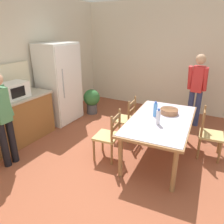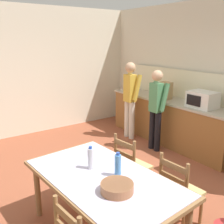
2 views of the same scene
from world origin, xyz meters
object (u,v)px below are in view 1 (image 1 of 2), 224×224
(chair_side_near_right, at_px, (209,134))
(potted_plant, at_px, (92,100))
(chair_side_far_right, at_px, (126,119))
(person_at_counter, at_px, (2,116))
(person_by_table, at_px, (197,87))
(refrigerator, at_px, (59,83))
(bottle_off_centre, at_px, (155,110))
(serving_bowl, at_px, (169,111))
(dining_table, at_px, (160,123))
(bottle_near_centre, at_px, (158,117))
(chair_side_far_left, at_px, (109,136))
(microwave, at_px, (14,90))

(chair_side_near_right, xyz_separation_m, potted_plant, (0.75, 3.03, -0.06))
(chair_side_far_right, distance_m, person_at_counter, 2.29)
(person_by_table, bearing_deg, chair_side_near_right, 23.06)
(refrigerator, bearing_deg, potted_plant, -30.48)
(bottle_off_centre, xyz_separation_m, person_at_counter, (-1.52, 2.05, 0.03))
(serving_bowl, xyz_separation_m, person_at_counter, (-1.76, 2.24, 0.10))
(refrigerator, height_order, dining_table, refrigerator)
(bottle_near_centre, distance_m, chair_side_near_right, 1.11)
(bottle_near_centre, bearing_deg, person_by_table, -7.91)
(bottle_off_centre, distance_m, person_at_counter, 2.55)
(refrigerator, distance_m, bottle_near_centre, 2.80)
(bottle_near_centre, bearing_deg, chair_side_near_right, -47.39)
(refrigerator, height_order, chair_side_far_left, refrigerator)
(serving_bowl, bearing_deg, chair_side_near_right, -78.71)
(person_at_counter, relative_size, potted_plant, 2.40)
(dining_table, relative_size, person_by_table, 1.13)
(person_at_counter, bearing_deg, microwave, -51.75)
(refrigerator, distance_m, potted_plant, 1.01)
(chair_side_near_right, bearing_deg, bottle_off_centre, 107.59)
(refrigerator, xyz_separation_m, bottle_near_centre, (-0.72, -2.70, -0.07))
(dining_table, xyz_separation_m, chair_side_far_left, (-0.47, 0.77, -0.23))
(refrigerator, xyz_separation_m, chair_side_far_right, (-0.14, -1.86, -0.50))
(chair_side_far_right, bearing_deg, potted_plant, -124.78)
(person_at_counter, bearing_deg, potted_plant, -88.46)
(refrigerator, distance_m, microwave, 1.28)
(chair_side_near_right, relative_size, person_at_counter, 0.57)
(dining_table, height_order, serving_bowl, serving_bowl)
(microwave, distance_m, potted_plant, 2.16)
(serving_bowl, bearing_deg, potted_plant, 68.82)
(microwave, xyz_separation_m, dining_table, (0.78, -2.70, -0.41))
(refrigerator, distance_m, chair_side_far_right, 1.93)
(refrigerator, xyz_separation_m, bottle_off_centre, (-0.41, -2.55, -0.07))
(potted_plant, bearing_deg, person_at_counter, -178.46)
(serving_bowl, xyz_separation_m, chair_side_near_right, (0.14, -0.72, -0.36))
(refrigerator, relative_size, bottle_near_centre, 7.01)
(bottle_near_centre, distance_m, bottle_off_centre, 0.34)
(dining_table, bearing_deg, serving_bowl, -9.30)
(refrigerator, xyz_separation_m, person_at_counter, (-1.93, -0.50, -0.04))
(refrigerator, relative_size, potted_plant, 2.84)
(dining_table, relative_size, bottle_off_centre, 6.99)
(dining_table, height_order, chair_side_near_right, chair_side_near_right)
(microwave, relative_size, chair_side_far_left, 0.55)
(person_at_counter, bearing_deg, person_by_table, -127.84)
(chair_side_far_right, relative_size, chair_side_near_right, 1.00)
(potted_plant, bearing_deg, refrigerator, 149.52)
(potted_plant, bearing_deg, dining_table, -118.35)
(chair_side_far_right, relative_size, person_at_counter, 0.57)
(bottle_off_centre, bearing_deg, person_by_table, -14.29)
(chair_side_near_right, distance_m, potted_plant, 3.12)
(refrigerator, distance_m, person_by_table, 3.23)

